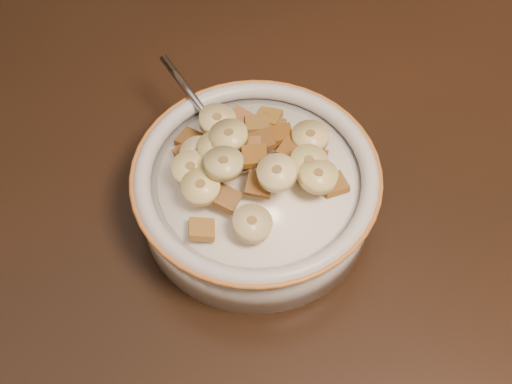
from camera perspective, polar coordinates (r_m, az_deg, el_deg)
cereal_bowl at (r=0.61m, az=-0.00°, el=-0.33°), size 0.20×0.20×0.05m
milk at (r=0.59m, az=-0.00°, el=0.94°), size 0.16×0.16×0.00m
spoon at (r=0.60m, az=-1.75°, el=3.21°), size 0.04×0.05×0.01m
cereal_square_0 at (r=0.58m, az=6.25°, el=0.63°), size 0.02×0.02×0.01m
cereal_square_1 at (r=0.59m, az=2.91°, el=3.44°), size 0.03×0.03×0.01m
cereal_square_2 at (r=0.56m, az=-2.38°, el=-0.54°), size 0.03×0.03×0.01m
cereal_square_3 at (r=0.58m, az=-0.55°, el=3.56°), size 0.03×0.03×0.01m
cereal_square_4 at (r=0.57m, az=1.09°, el=1.54°), size 0.03×0.03×0.01m
cereal_square_5 at (r=0.60m, az=3.66°, el=4.26°), size 0.03×0.03×0.01m
cereal_square_6 at (r=0.57m, az=-0.11°, el=2.90°), size 0.03×0.03×0.01m
cereal_square_7 at (r=0.60m, az=-5.44°, el=3.18°), size 0.02×0.02×0.01m
cereal_square_8 at (r=0.61m, az=-5.28°, el=4.17°), size 0.03×0.03×0.01m
cereal_square_9 at (r=0.61m, az=-2.27°, el=4.75°), size 0.03×0.03×0.01m
cereal_square_10 at (r=0.60m, az=1.97°, el=4.61°), size 0.03×0.03×0.01m
cereal_square_11 at (r=0.62m, az=-1.35°, el=5.89°), size 0.03×0.03×0.01m
cereal_square_12 at (r=0.59m, az=0.47°, el=4.11°), size 0.02×0.02×0.01m
cereal_square_13 at (r=0.61m, az=-5.31°, el=3.76°), size 0.03×0.03×0.01m
cereal_square_14 at (r=0.56m, az=0.27°, el=0.60°), size 0.03×0.03×0.01m
cereal_square_15 at (r=0.62m, az=1.29°, el=5.36°), size 0.03×0.03×0.01m
cereal_square_16 at (r=0.58m, az=4.31°, el=1.45°), size 0.03×0.03×0.01m
cereal_square_17 at (r=0.61m, az=0.09°, el=5.42°), size 0.03×0.03×0.01m
cereal_square_18 at (r=0.59m, az=4.73°, el=2.63°), size 0.03×0.03×0.01m
cereal_square_19 at (r=0.55m, az=-4.37°, el=-3.01°), size 0.03×0.03×0.01m
cereal_square_20 at (r=0.62m, az=1.02°, el=5.98°), size 0.03×0.03×0.01m
cereal_square_21 at (r=0.61m, az=-2.11°, el=4.94°), size 0.02×0.02×0.01m
cereal_square_22 at (r=0.60m, az=-3.27°, el=4.22°), size 0.03×0.03×0.01m
banana_slice_0 at (r=0.60m, az=4.36°, el=4.43°), size 0.04×0.04×0.01m
banana_slice_1 at (r=0.58m, az=-2.17°, el=4.51°), size 0.03×0.03×0.01m
banana_slice_2 at (r=0.60m, az=-3.12°, el=5.75°), size 0.04×0.04×0.01m
banana_slice_3 at (r=0.54m, az=-0.32°, el=-2.54°), size 0.04×0.04×0.02m
banana_slice_4 at (r=0.56m, az=-4.43°, el=0.40°), size 0.03×0.03×0.01m
banana_slice_5 at (r=0.55m, az=1.68°, el=1.54°), size 0.04×0.04×0.01m
banana_slice_6 at (r=0.58m, az=-3.17°, el=3.54°), size 0.04×0.04×0.01m
banana_slice_7 at (r=0.57m, az=4.25°, el=2.32°), size 0.03×0.03×0.01m
banana_slice_8 at (r=0.56m, az=-2.60°, el=2.29°), size 0.04×0.04×0.01m
banana_slice_9 at (r=0.58m, az=-4.57°, el=3.00°), size 0.04×0.04×0.01m
banana_slice_10 at (r=0.57m, az=-5.24°, el=1.82°), size 0.04×0.04×0.01m
banana_slice_11 at (r=0.56m, az=5.00°, el=1.29°), size 0.04×0.04×0.01m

